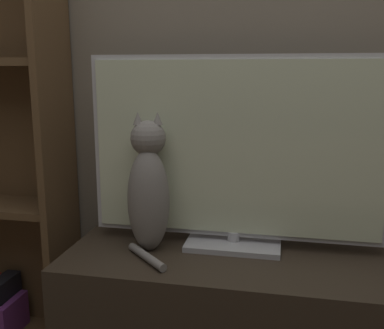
% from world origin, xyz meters
% --- Properties ---
extents(wall_back, '(4.80, 0.05, 2.60)m').
position_xyz_m(wall_back, '(0.00, 1.22, 1.30)').
color(wall_back, '#756B5B').
rests_on(wall_back, ground_plane).
extents(tv_stand, '(1.21, 0.55, 0.54)m').
position_xyz_m(tv_stand, '(0.00, 0.91, 0.27)').
color(tv_stand, '#33281E').
rests_on(tv_stand, ground_plane).
extents(tv, '(1.06, 0.21, 0.69)m').
position_xyz_m(tv, '(-0.02, 0.98, 0.89)').
color(tv, '#B7B7BC').
rests_on(tv, tv_stand).
extents(cat, '(0.20, 0.28, 0.50)m').
position_xyz_m(cat, '(-0.31, 0.88, 0.77)').
color(cat, gray).
rests_on(cat, tv_stand).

